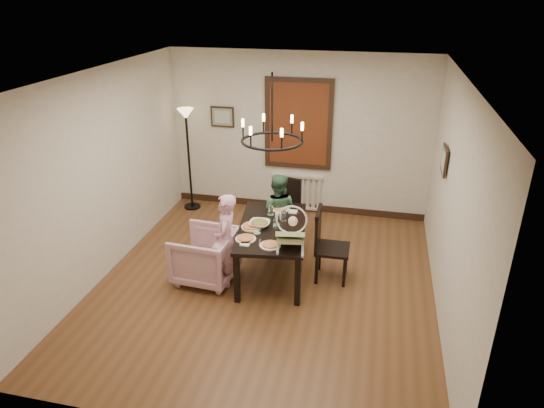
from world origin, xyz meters
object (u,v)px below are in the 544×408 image
at_px(elderly_woman, 226,248).
at_px(baby_bouncer, 291,233).
at_px(seated_man, 278,219).
at_px(floor_lamp, 189,161).
at_px(chair_right, 333,245).
at_px(chair_far, 282,212).
at_px(armchair, 205,256).
at_px(dining_table, 272,232).
at_px(drinking_glass, 275,224).

height_order(elderly_woman, baby_bouncer, baby_bouncer).
distance_m(seated_man, floor_lamp, 2.22).
distance_m(chair_right, floor_lamp, 3.33).
height_order(chair_far, baby_bouncer, baby_bouncer).
relative_size(elderly_woman, baby_bouncer, 1.90).
distance_m(armchair, floor_lamp, 2.51).
bearing_deg(dining_table, chair_right, -4.32).
bearing_deg(floor_lamp, dining_table, -43.96).
bearing_deg(floor_lamp, armchair, -64.25).
height_order(elderly_woman, drinking_glass, elderly_woman).
bearing_deg(chair_right, baby_bouncer, 137.20).
relative_size(baby_bouncer, drinking_glass, 4.47).
xyz_separation_m(chair_right, elderly_woman, (-1.38, -0.42, 0.02)).
distance_m(chair_right, drinking_glass, 0.83).
height_order(elderly_woman, seated_man, elderly_woman).
bearing_deg(drinking_glass, armchair, -162.82).
relative_size(drinking_glass, floor_lamp, 0.07).
bearing_deg(chair_far, floor_lamp, 167.27).
bearing_deg(dining_table, armchair, -165.75).
relative_size(chair_far, armchair, 1.30).
bearing_deg(floor_lamp, chair_far, -26.46).
bearing_deg(chair_right, seated_man, 52.97).
bearing_deg(chair_far, chair_right, -30.94).
height_order(drinking_glass, floor_lamp, floor_lamp).
xyz_separation_m(chair_right, floor_lamp, (-2.77, 1.81, 0.38)).
relative_size(dining_table, baby_bouncer, 2.98).
height_order(chair_far, armchair, chair_far).
height_order(armchair, drinking_glass, drinking_glass).
bearing_deg(dining_table, seated_man, 88.32).
xyz_separation_m(drinking_glass, floor_lamp, (-1.99, 1.93, 0.09)).
relative_size(chair_right, baby_bouncer, 1.83).
bearing_deg(dining_table, baby_bouncer, -62.54).
distance_m(elderly_woman, drinking_glass, 0.73).
bearing_deg(chair_far, elderly_woman, -96.90).
bearing_deg(baby_bouncer, chair_far, 96.72).
distance_m(chair_far, drinking_glass, 1.04).
distance_m(chair_right, elderly_woman, 1.44).
distance_m(elderly_woman, floor_lamp, 2.65).
bearing_deg(armchair, chair_right, 107.55).
bearing_deg(chair_far, baby_bouncer, -60.43).
relative_size(armchair, drinking_glass, 6.29).
xyz_separation_m(seated_man, baby_bouncer, (0.42, -1.21, 0.42)).
bearing_deg(floor_lamp, baby_bouncer, -45.94).
distance_m(dining_table, elderly_woman, 0.67).
relative_size(armchair, floor_lamp, 0.44).
height_order(dining_table, chair_far, chair_far).
xyz_separation_m(elderly_woman, drinking_glass, (0.60, 0.31, 0.27)).
xyz_separation_m(armchair, drinking_glass, (0.92, 0.29, 0.44)).
distance_m(chair_far, chair_right, 1.25).
bearing_deg(baby_bouncer, dining_table, 116.09).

